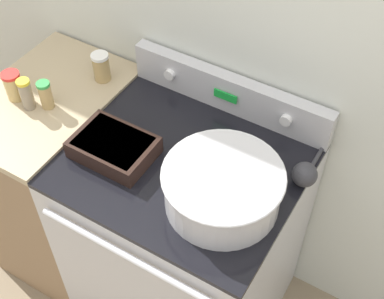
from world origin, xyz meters
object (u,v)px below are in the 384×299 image
object	(u,v)px
casserole_dish	(114,146)
spice_jar_red_cap	(13,86)
ladle	(306,173)
spice_jar_green_cap	(46,95)
spice_jar_white_cap	(101,67)
mixing_bowl	(223,187)
spice_jar_yellow_cap	(26,94)

from	to	relation	value
casserole_dish	spice_jar_red_cap	size ratio (longest dim) A/B	2.38
casserole_dish	spice_jar_red_cap	world-z (taller)	spice_jar_red_cap
ladle	spice_jar_green_cap	bearing A→B (deg)	-169.86
spice_jar_white_cap	spice_jar_green_cap	distance (m)	0.24
ladle	spice_jar_green_cap	size ratio (longest dim) A/B	2.84
ladle	spice_jar_red_cap	distance (m)	1.08
mixing_bowl	spice_jar_red_cap	size ratio (longest dim) A/B	3.34
casserole_dish	spice_jar_white_cap	world-z (taller)	spice_jar_white_cap
spice_jar_yellow_cap	casserole_dish	bearing A→B (deg)	-2.73
spice_jar_white_cap	spice_jar_yellow_cap	bearing A→B (deg)	-116.61
mixing_bowl	spice_jar_green_cap	world-z (taller)	mixing_bowl
ladle	spice_jar_red_cap	bearing A→B (deg)	-169.94
spice_jar_white_cap	spice_jar_green_cap	xyz separation A→B (m)	(-0.08, -0.22, -0.00)
casserole_dish	spice_jar_red_cap	bearing A→B (deg)	176.00
mixing_bowl	spice_jar_red_cap	world-z (taller)	mixing_bowl
ladle	spice_jar_green_cap	distance (m)	0.94
mixing_bowl	spice_jar_white_cap	bearing A→B (deg)	157.72
spice_jar_white_cap	spice_jar_green_cap	bearing A→B (deg)	-108.47
ladle	spice_jar_red_cap	xyz separation A→B (m)	(-1.06, -0.19, 0.03)
spice_jar_white_cap	spice_jar_yellow_cap	xyz separation A→B (m)	(-0.13, -0.26, 0.00)
mixing_bowl	spice_jar_yellow_cap	bearing A→B (deg)	179.12
casserole_dish	spice_jar_white_cap	distance (m)	0.38
ladle	spice_jar_yellow_cap	xyz separation A→B (m)	(-0.98, -0.20, 0.04)
spice_jar_green_cap	spice_jar_red_cap	xyz separation A→B (m)	(-0.13, -0.02, 0.00)
spice_jar_green_cap	spice_jar_red_cap	size ratio (longest dim) A/B	0.99
spice_jar_green_cap	ladle	bearing A→B (deg)	10.14
casserole_dish	ladle	world-z (taller)	ladle
casserole_dish	spice_jar_red_cap	xyz separation A→B (m)	(-0.47, 0.03, 0.03)
casserole_dish	spice_jar_white_cap	size ratio (longest dim) A/B	2.34
spice_jar_yellow_cap	spice_jar_red_cap	xyz separation A→B (m)	(-0.08, 0.01, -0.01)
spice_jar_white_cap	casserole_dish	bearing A→B (deg)	-46.97
spice_jar_green_cap	spice_jar_yellow_cap	world-z (taller)	spice_jar_yellow_cap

